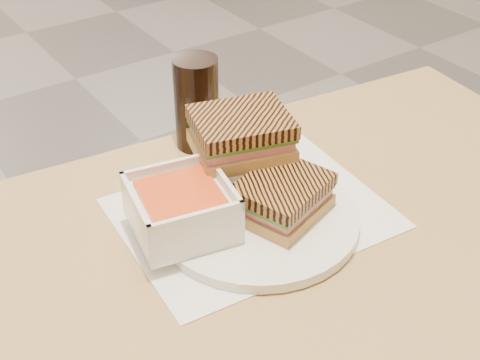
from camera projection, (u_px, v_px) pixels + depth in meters
main_table at (250, 330)px, 0.92m from camera, size 1.27×0.83×0.75m
tray_liner at (252, 213)px, 0.94m from camera, size 0.38×0.31×0.00m
plate at (258, 218)px, 0.92m from camera, size 0.28×0.28×0.02m
soup_bowl at (181, 210)px, 0.88m from camera, size 0.15×0.15×0.07m
panini_lower at (282, 197)px, 0.90m from camera, size 0.14×0.13×0.05m
panini_upper at (241, 134)px, 0.94m from camera, size 0.16×0.14×0.06m
cola_glass at (197, 103)px, 1.05m from camera, size 0.07×0.07×0.15m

